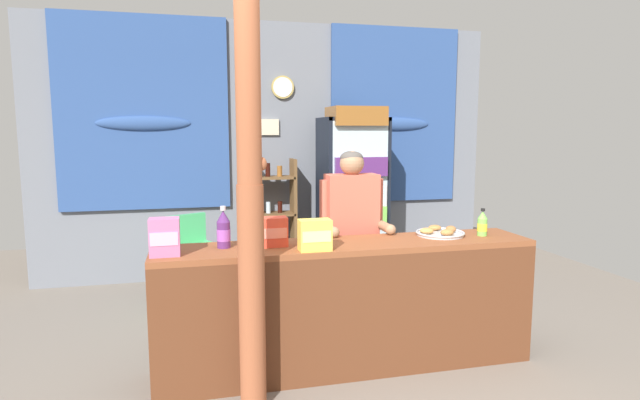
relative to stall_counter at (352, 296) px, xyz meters
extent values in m
plane|color=slate|center=(-0.14, 0.84, -0.55)|extent=(7.81, 7.81, 0.00)
cube|color=slate|center=(-0.14, 2.70, 0.90)|extent=(5.23, 0.12, 2.89)
cube|color=#2D4C89|center=(-1.52, 2.61, 1.31)|extent=(1.78, 0.04, 2.06)
ellipsoid|color=#2D4C89|center=(-1.52, 2.59, 1.21)|extent=(0.98, 0.10, 0.16)
cube|color=#2D4C89|center=(1.35, 2.61, 1.31)|extent=(1.58, 0.04, 2.06)
ellipsoid|color=#2D4C89|center=(1.35, 2.59, 1.21)|extent=(0.87, 0.10, 0.16)
cylinder|color=tan|center=(-0.01, 2.62, 1.62)|extent=(0.26, 0.03, 0.26)
cylinder|color=white|center=(-0.01, 2.60, 1.62)|extent=(0.22, 0.01, 0.22)
cube|color=beige|center=(-0.18, 2.62, 1.17)|extent=(0.24, 0.02, 0.18)
cube|color=brown|center=(0.00, 0.10, 0.33)|extent=(2.65, 0.50, 0.04)
cube|color=brown|center=(0.00, -0.13, -0.12)|extent=(2.65, 0.04, 0.86)
cube|color=brown|center=(-1.28, 0.10, -0.12)|extent=(0.08, 0.45, 0.86)
cube|color=brown|center=(1.28, 0.10, -0.12)|extent=(0.08, 0.45, 0.86)
cylinder|color=#995133|center=(-0.72, -0.30, 0.14)|extent=(0.16, 0.16, 1.37)
cylinder|color=#995133|center=(-0.72, -0.30, 1.50)|extent=(0.14, 0.14, 1.37)
ellipsoid|color=#995133|center=(-0.64, -0.30, 0.94)|extent=(0.06, 0.05, 0.08)
cube|color=black|center=(0.67, 2.41, 0.36)|extent=(0.68, 0.04, 1.82)
cube|color=black|center=(0.35, 2.14, 0.36)|extent=(0.04, 0.59, 1.82)
cube|color=black|center=(0.99, 2.14, 0.36)|extent=(0.04, 0.59, 1.82)
cube|color=black|center=(0.67, 2.14, 1.25)|extent=(0.68, 0.59, 0.04)
cube|color=black|center=(0.67, 2.14, -0.51)|extent=(0.68, 0.59, 0.08)
cube|color=silver|center=(0.67, 1.86, 0.41)|extent=(0.62, 0.02, 1.66)
cylinder|color=#B7B7BC|center=(0.95, 1.83, 0.36)|extent=(0.02, 0.02, 0.40)
cube|color=silver|center=(0.67, 2.14, 0.13)|extent=(0.60, 0.51, 0.02)
cube|color=#75C64C|center=(0.67, 2.02, 0.24)|extent=(0.56, 0.47, 0.20)
cube|color=silver|center=(0.67, 2.14, 0.65)|extent=(0.60, 0.51, 0.02)
cube|color=#56286B|center=(0.67, 2.02, 0.76)|extent=(0.56, 0.47, 0.20)
cube|color=silver|center=(0.67, 2.14, 1.17)|extent=(0.60, 0.51, 0.02)
cube|color=brown|center=(0.67, 2.02, 1.28)|extent=(0.56, 0.47, 0.20)
cube|color=brown|center=(-0.37, 2.41, 0.14)|extent=(0.04, 0.28, 1.36)
cube|color=brown|center=(0.07, 2.41, 0.14)|extent=(0.04, 0.28, 1.36)
cube|color=brown|center=(-0.15, 2.41, 0.61)|extent=(0.44, 0.28, 0.02)
cylinder|color=black|center=(-0.22, 2.41, 0.70)|extent=(0.05, 0.05, 0.15)
cylinder|color=brown|center=(-0.09, 2.41, 0.68)|extent=(0.06, 0.06, 0.12)
cube|color=brown|center=(-0.15, 2.41, 0.20)|extent=(0.44, 0.28, 0.02)
cylinder|color=silver|center=(-0.22, 2.41, 0.28)|extent=(0.05, 0.05, 0.13)
cylinder|color=black|center=(-0.09, 2.41, 0.28)|extent=(0.05, 0.05, 0.13)
cube|color=brown|center=(-0.15, 2.41, -0.21)|extent=(0.44, 0.28, 0.02)
cylinder|color=#75C64C|center=(-0.22, 2.41, -0.13)|extent=(0.06, 0.06, 0.13)
cylinder|color=brown|center=(-0.09, 2.41, -0.13)|extent=(0.06, 0.06, 0.14)
cube|color=#4CC675|center=(-1.03, 1.74, -0.11)|extent=(0.59, 0.59, 0.04)
cube|color=#4CC675|center=(-1.11, 1.91, 0.11)|extent=(0.39, 0.22, 0.40)
cylinder|color=#4CC675|center=(-1.11, 1.48, -0.33)|extent=(0.04, 0.04, 0.44)
cylinder|color=#4CC675|center=(-0.77, 1.65, -0.33)|extent=(0.04, 0.04, 0.44)
cylinder|color=#4CC675|center=(-1.28, 1.82, -0.33)|extent=(0.04, 0.04, 0.44)
cylinder|color=#4CC675|center=(-0.94, 1.99, -0.33)|extent=(0.04, 0.04, 0.44)
cube|color=#4CC675|center=(-1.20, 1.65, 0.01)|extent=(0.21, 0.37, 0.03)
cube|color=#4CC675|center=(-0.85, 1.82, 0.01)|extent=(0.21, 0.37, 0.03)
cylinder|color=#28282D|center=(0.09, 0.57, -0.14)|extent=(0.11, 0.11, 0.81)
cylinder|color=#28282D|center=(0.26, 0.57, -0.14)|extent=(0.11, 0.11, 0.81)
cube|color=#D15B47|center=(0.17, 0.57, 0.53)|extent=(0.41, 0.20, 0.53)
sphere|color=#997051|center=(0.17, 0.57, 0.88)|extent=(0.19, 0.19, 0.19)
ellipsoid|color=#4C4742|center=(0.17, 0.58, 0.92)|extent=(0.18, 0.18, 0.10)
cylinder|color=#D15B47|center=(-0.04, 0.57, 0.57)|extent=(0.08, 0.08, 0.36)
cylinder|color=#997051|center=(-0.04, 0.42, 0.39)|extent=(0.07, 0.26, 0.07)
sphere|color=#997051|center=(-0.04, 0.29, 0.39)|extent=(0.08, 0.08, 0.08)
cylinder|color=#D15B47|center=(0.39, 0.57, 0.57)|extent=(0.08, 0.08, 0.36)
cylinder|color=#997051|center=(0.39, 0.42, 0.39)|extent=(0.07, 0.26, 0.07)
sphere|color=#997051|center=(0.39, 0.29, 0.39)|extent=(0.08, 0.08, 0.08)
cylinder|color=#56286B|center=(-0.85, 0.16, 0.44)|extent=(0.09, 0.09, 0.17)
cone|color=#56286B|center=(-0.85, 0.16, 0.57)|extent=(0.09, 0.09, 0.08)
cylinder|color=silver|center=(-0.85, 0.16, 0.62)|extent=(0.04, 0.04, 0.03)
cylinder|color=purple|center=(-0.85, 0.16, 0.44)|extent=(0.09, 0.09, 0.08)
cylinder|color=#75C64C|center=(1.04, 0.10, 0.42)|extent=(0.07, 0.07, 0.13)
cone|color=#75C64C|center=(1.04, 0.10, 0.51)|extent=(0.07, 0.07, 0.06)
cylinder|color=black|center=(1.04, 0.10, 0.55)|extent=(0.03, 0.03, 0.02)
cylinder|color=yellow|center=(1.04, 0.10, 0.42)|extent=(0.07, 0.07, 0.06)
cube|color=#E5422D|center=(-0.51, 0.12, 0.45)|extent=(0.17, 0.11, 0.20)
cube|color=#FF826D|center=(-0.51, 0.06, 0.45)|extent=(0.15, 0.00, 0.07)
cube|color=#B76699|center=(-1.22, 0.02, 0.47)|extent=(0.18, 0.14, 0.24)
cube|color=#F7A5D8|center=(-1.22, -0.05, 0.47)|extent=(0.17, 0.00, 0.08)
cube|color=#EAD14C|center=(-0.27, -0.07, 0.46)|extent=(0.21, 0.12, 0.20)
cube|color=#FFFF8C|center=(-0.27, -0.13, 0.46)|extent=(0.19, 0.00, 0.07)
cylinder|color=#BCBCC1|center=(0.74, 0.18, 0.36)|extent=(0.34, 0.34, 0.02)
torus|color=#BCBCC1|center=(0.74, 0.18, 0.38)|extent=(0.36, 0.36, 0.02)
ellipsoid|color=#A36638|center=(0.83, 0.19, 0.40)|extent=(0.08, 0.08, 0.05)
ellipsoid|color=#B2753D|center=(0.76, 0.30, 0.39)|extent=(0.10, 0.08, 0.04)
ellipsoid|color=#C68947|center=(0.64, 0.18, 0.39)|extent=(0.11, 0.08, 0.05)
ellipsoid|color=#B2753D|center=(0.75, 0.09, 0.39)|extent=(0.10, 0.08, 0.05)
camera|label=1|loc=(-1.04, -3.28, 1.13)|focal=29.13mm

